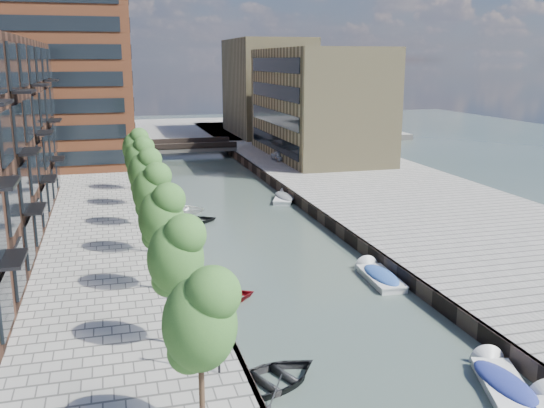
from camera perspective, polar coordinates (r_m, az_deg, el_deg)
name	(u,v)px	position (r m, az deg, el deg)	size (l,w,h in m)	color
water	(234,207)	(57.13, -3.64, -0.32)	(300.00, 300.00, 0.00)	#38473F
quay_right	(389,193)	(62.13, 10.96, 1.06)	(20.00, 140.00, 1.00)	gray
quay_wall_left	(168,206)	(56.15, -9.76, -0.21)	(0.25, 140.00, 1.00)	#332823
quay_wall_right	(295,198)	(58.50, 2.21, 0.53)	(0.25, 140.00, 1.00)	#332823
far_closure	(168,131)	(115.66, -9.72, 6.75)	(80.00, 40.00, 1.00)	gray
tower	(50,39)	(79.65, -20.17, 14.40)	(18.00, 18.00, 30.00)	#9A4F2D
tan_block_near	(318,103)	(81.23, 4.32, 9.47)	(12.00, 25.00, 14.00)	#918259
tan_block_far	(267,87)	(106.00, -0.44, 10.96)	(12.00, 20.00, 16.00)	#918259
bridge	(188,147)	(87.94, -7.90, 5.34)	(13.00, 6.00, 1.30)	gray
tree_0	(200,317)	(20.30, -6.83, -10.56)	(2.50, 2.50, 5.95)	#382619
tree_1	(176,253)	(26.81, -9.07, -4.61)	(2.50, 2.50, 5.95)	#382619
tree_2	(161,215)	(33.51, -10.40, -1.01)	(2.50, 2.50, 5.95)	#382619
tree_3	(151,189)	(40.32, -11.29, 1.39)	(2.50, 2.50, 5.95)	#382619
tree_4	(144,171)	(47.18, -11.92, 3.09)	(2.50, 2.50, 5.95)	#382619
tree_5	(139,157)	(54.08, -12.39, 4.35)	(2.50, 2.50, 5.95)	#382619
tree_6	(135,146)	(61.00, -12.75, 5.33)	(2.50, 2.50, 5.95)	#382619
lamp_0	(218,316)	(24.83, -5.10, -10.42)	(0.24, 0.24, 4.12)	black
lamp_1	(174,218)	(39.86, -9.20, -1.31)	(0.24, 0.24, 4.12)	black
lamp_2	(154,174)	(55.44, -11.01, 2.75)	(0.24, 0.24, 4.12)	black
sloop_1	(271,385)	(26.96, -0.07, -16.70)	(3.50, 4.90, 1.02)	black
sloop_2	(220,302)	(35.30, -4.92, -9.17)	(3.08, 4.31, 0.89)	maroon
sloop_3	(177,212)	(55.85, -8.93, -0.77)	(3.62, 5.07, 1.05)	white
sloop_4	(192,223)	(52.10, -7.55, -1.76)	(3.07, 4.30, 0.89)	black
motorboat_0	(501,382)	(28.51, 20.76, -15.40)	(3.06, 5.05, 1.59)	white
motorboat_3	(378,276)	(39.14, 9.98, -6.71)	(1.96, 4.96, 1.63)	silver
motorboat_4	(285,198)	(60.14, 1.21, 0.60)	(3.46, 5.20, 1.64)	white
car	(279,156)	(77.60, 0.69, 4.56)	(1.40, 3.47, 1.18)	silver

